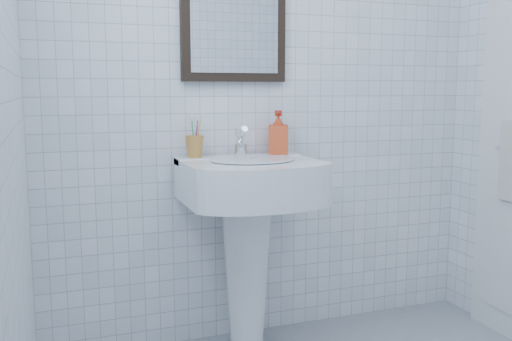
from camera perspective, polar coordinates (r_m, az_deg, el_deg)
name	(u,v)px	position (r m, az deg, el deg)	size (l,w,h in m)	color
wall_back	(269,80)	(2.76, 1.32, 9.05)	(2.20, 0.02, 2.50)	white
wall_left	(2,67)	(1.37, -24.09, 9.44)	(0.02, 2.40, 2.50)	white
washbasin	(248,223)	(2.57, -0.77, -5.27)	(0.59, 0.43, 0.91)	white
faucet	(240,144)	(2.61, -1.57, 2.66)	(0.06, 0.12, 0.14)	silver
toothbrush_cup	(195,146)	(2.57, -6.16, 2.41)	(0.08, 0.08, 0.10)	#C67F34
soap_dispenser	(278,133)	(2.70, 2.23, 3.81)	(0.09, 0.09, 0.20)	red
wall_mirror	(234,13)	(2.71, -2.22, 15.44)	(0.50, 0.04, 0.62)	black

